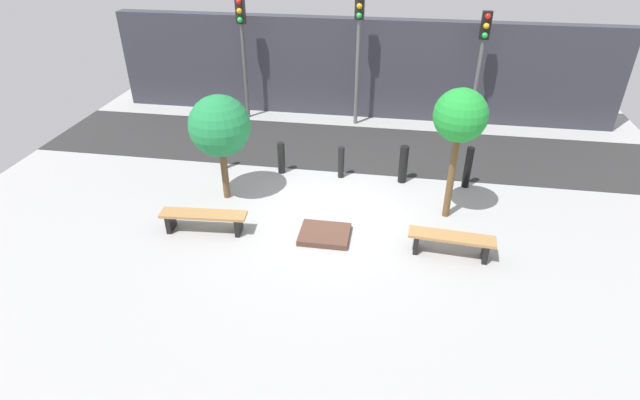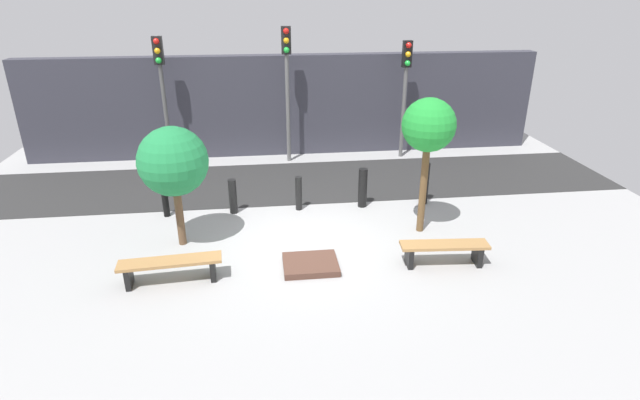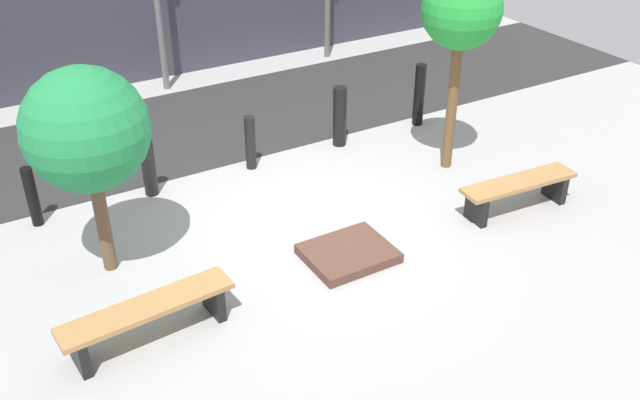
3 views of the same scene
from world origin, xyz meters
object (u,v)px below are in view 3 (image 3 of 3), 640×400
at_px(tree_behind_left_bench, 86,131).
at_px(bollard_left, 149,168).
at_px(bench_left, 148,314).
at_px(tree_behind_right_bench, 461,12).
at_px(bollard_far_left, 32,197).
at_px(bench_right, 518,189).
at_px(bollard_right, 340,117).
at_px(planter_bed, 348,253).
at_px(bollard_far_right, 419,95).
at_px(bollard_center, 250,143).

relative_size(tree_behind_left_bench, bollard_left, 3.00).
bearing_deg(bench_left, tree_behind_right_bench, 11.73).
bearing_deg(bollard_far_left, bench_right, -27.19).
relative_size(tree_behind_left_bench, tree_behind_right_bench, 0.85).
distance_m(tree_behind_left_bench, bollard_left, 2.30).
bearing_deg(bollard_right, bench_left, -144.71).
relative_size(planter_bed, tree_behind_right_bench, 0.35).
height_order(tree_behind_right_bench, bollard_far_right, tree_behind_right_bench).
xyz_separation_m(tree_behind_left_bench, bollard_far_right, (5.82, 1.48, -1.31)).
bearing_deg(tree_behind_left_bench, bollard_far_left, 110.79).
bearing_deg(bollard_right, bollard_center, 180.00).
distance_m(bench_right, tree_behind_right_bench, 2.56).
xyz_separation_m(bench_left, bollard_far_left, (-0.56, 2.99, 0.09)).
xyz_separation_m(planter_bed, bollard_left, (-1.59, 2.79, 0.36)).
distance_m(bench_left, bollard_left, 3.16).
bearing_deg(bench_right, tree_behind_right_bench, 94.32).
height_order(bollard_center, bollard_far_right, bollard_far_right).
xyz_separation_m(bench_left, bollard_right, (4.22, 2.99, 0.16)).
height_order(planter_bed, bollard_far_left, bollard_far_left).
xyz_separation_m(tree_behind_left_bench, bollard_center, (2.63, 1.48, -1.42)).
height_order(planter_bed, bollard_center, bollard_center).
xyz_separation_m(bench_left, bollard_center, (2.63, 2.99, 0.09)).
distance_m(planter_bed, bollard_far_left, 4.25).
bearing_deg(bench_right, tree_behind_left_bench, 168.27).
height_order(bench_right, tree_behind_left_bench, tree_behind_left_bench).
relative_size(bench_right, bollard_far_right, 1.63).
distance_m(bench_left, bench_right, 5.26).
relative_size(bollard_far_left, bollard_right, 0.86).
bearing_deg(planter_bed, bollard_left, 119.76).
bearing_deg(tree_behind_right_bench, planter_bed, -153.48).
xyz_separation_m(tree_behind_left_bench, bollard_left, (1.03, 1.48, -1.42)).
bearing_deg(bollard_center, planter_bed, -90.00).
bearing_deg(planter_bed, tree_behind_right_bench, 26.52).
bearing_deg(bench_left, planter_bed, 0.03).
xyz_separation_m(bench_right, bollard_right, (-1.03, 2.99, 0.16)).
height_order(bench_left, bollard_far_left, bollard_far_left).
bearing_deg(tree_behind_right_bench, bench_right, -90.00).
xyz_separation_m(bollard_far_left, bollard_right, (4.78, 0.00, 0.07)).
bearing_deg(bollard_left, tree_behind_left_bench, -124.99).
xyz_separation_m(bench_right, tree_behind_right_bench, (0.00, 1.51, 2.07)).
relative_size(bench_left, bollard_right, 1.91).
distance_m(planter_bed, bollard_center, 2.81).
bearing_deg(bollard_far_left, bollard_right, 0.00).
relative_size(planter_bed, bollard_left, 1.25).
distance_m(bench_left, bollard_far_left, 3.04).
bearing_deg(planter_bed, bollard_far_right, 41.17).
bearing_deg(bollard_left, bollard_center, 0.00).
height_order(tree_behind_right_bench, bollard_center, tree_behind_right_bench).
relative_size(tree_behind_right_bench, bollard_far_left, 3.54).
bearing_deg(planter_bed, bollard_right, 60.24).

